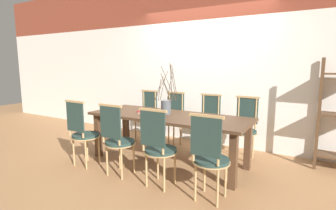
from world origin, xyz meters
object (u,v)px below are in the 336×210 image
Objects in this scene: chair_near_center at (158,146)px; vase_centerpiece at (166,106)px; book_stack at (146,112)px; dining_table at (168,121)px; chair_far_center at (208,122)px.

vase_centerpiece is at bearing 115.44° from chair_near_center.
vase_centerpiece is (-0.39, 0.81, 0.34)m from chair_near_center.
chair_near_center is 1.00m from book_stack.
chair_near_center is at bearing -67.15° from dining_table.
vase_centerpiece is (-0.40, -0.71, 0.34)m from chair_far_center.
dining_table is at bearing -37.49° from vase_centerpiece.
chair_far_center reaches higher than book_stack.
book_stack is (-0.30, -0.11, -0.11)m from vase_centerpiece.
dining_table is 3.15× the size of vase_centerpiece.
chair_far_center is at bearing 60.88° from vase_centerpiece.
book_stack is at bearing -169.88° from dining_table.
chair_near_center is 1.52m from chair_far_center.
book_stack is (-0.69, -0.83, 0.23)m from chair_far_center.
chair_near_center is (0.32, -0.76, -0.12)m from dining_table.
dining_table is at bearing 112.85° from chair_near_center.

